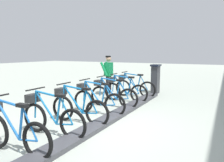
{
  "coord_description": "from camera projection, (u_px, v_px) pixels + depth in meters",
  "views": [
    {
      "loc": [
        -2.67,
        4.41,
        1.8
      ],
      "look_at": [
        0.5,
        -1.46,
        0.9
      ],
      "focal_mm": 34.09,
      "sensor_mm": 36.0,
      "label": 1
    }
  ],
  "objects": [
    {
      "name": "bike_docked_3",
      "position": [
        96.0,
        100.0,
        6.21
      ],
      "size": [
        1.72,
        0.54,
        1.02
      ],
      "color": "black",
      "rests_on": "ground"
    },
    {
      "name": "bike_docked_4",
      "position": [
        77.0,
        107.0,
        5.4
      ],
      "size": [
        1.72,
        0.54,
        1.02
      ],
      "color": "black",
      "rests_on": "ground"
    },
    {
      "name": "bike_docked_6",
      "position": [
        12.0,
        130.0,
        3.78
      ],
      "size": [
        1.72,
        0.54,
        1.02
      ],
      "color": "black",
      "rests_on": "ground"
    },
    {
      "name": "bike_docked_2",
      "position": [
        112.0,
        94.0,
        7.02
      ],
      "size": [
        1.72,
        0.54,
        1.02
      ],
      "color": "black",
      "rests_on": "ground"
    },
    {
      "name": "bike_docked_0",
      "position": [
        133.0,
        86.0,
        8.64
      ],
      "size": [
        1.72,
        0.54,
        1.02
      ],
      "color": "black",
      "rests_on": "ground"
    },
    {
      "name": "worker_near_rack",
      "position": [
        108.0,
        74.0,
        8.91
      ],
      "size": [
        0.48,
        0.66,
        1.66
      ],
      "color": "white",
      "rests_on": "ground"
    },
    {
      "name": "ground_plane",
      "position": [
        102.0,
        124.0,
        5.34
      ],
      "size": [
        60.0,
        60.0,
        0.0
      ],
      "primitive_type": "plane",
      "color": "#AEB6A8"
    },
    {
      "name": "bike_docked_1",
      "position": [
        124.0,
        90.0,
        7.83
      ],
      "size": [
        1.72,
        0.54,
        1.02
      ],
      "color": "black",
      "rests_on": "ground"
    },
    {
      "name": "bike_docked_5",
      "position": [
        50.0,
        116.0,
        4.59
      ],
      "size": [
        1.72,
        0.54,
        1.02
      ],
      "color": "black",
      "rests_on": "ground"
    },
    {
      "name": "dock_rail_base",
      "position": [
        102.0,
        123.0,
        5.33
      ],
      "size": [
        0.44,
        8.22,
        0.1
      ],
      "primitive_type": "cube",
      "color": "#47474C",
      "rests_on": "ground"
    },
    {
      "name": "payment_kiosk",
      "position": [
        155.0,
        78.0,
        9.32
      ],
      "size": [
        0.36,
        0.52,
        1.28
      ],
      "color": "#38383D",
      "rests_on": "ground"
    }
  ]
}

